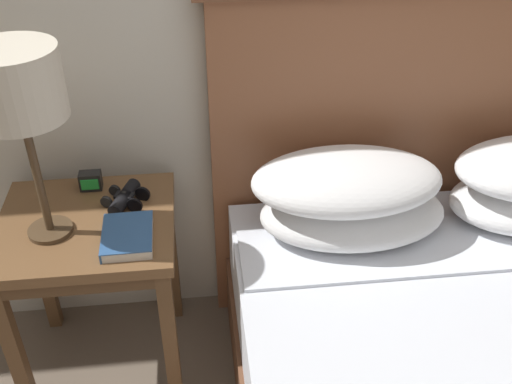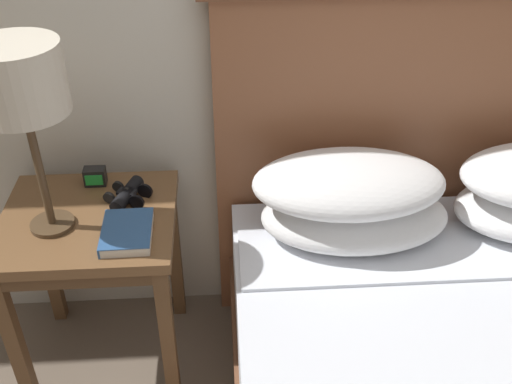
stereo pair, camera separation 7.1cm
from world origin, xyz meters
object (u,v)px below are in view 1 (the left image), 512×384
object	(u,v)px
nightstand	(90,245)
alarm_clock	(91,181)
book_on_nightstand	(127,236)
table_lamp	(16,89)
binoculars_pair	(125,198)

from	to	relation	value
nightstand	alarm_clock	bearing A→B (deg)	89.48
book_on_nightstand	alarm_clock	bearing A→B (deg)	114.76
nightstand	book_on_nightstand	bearing A→B (deg)	-39.48
table_lamp	binoculars_pair	size ratio (longest dim) A/B	3.45
table_lamp	binoculars_pair	world-z (taller)	table_lamp
binoculars_pair	alarm_clock	size ratio (longest dim) A/B	2.35
table_lamp	alarm_clock	distance (m)	0.49
table_lamp	alarm_clock	world-z (taller)	table_lamp
table_lamp	book_on_nightstand	xyz separation A→B (m)	(0.23, -0.07, -0.44)
alarm_clock	table_lamp	bearing A→B (deg)	-113.31
binoculars_pair	alarm_clock	distance (m)	0.15
alarm_clock	book_on_nightstand	bearing A→B (deg)	-65.24
binoculars_pair	alarm_clock	bearing A→B (deg)	139.52
book_on_nightstand	alarm_clock	distance (m)	0.32
nightstand	table_lamp	distance (m)	0.56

